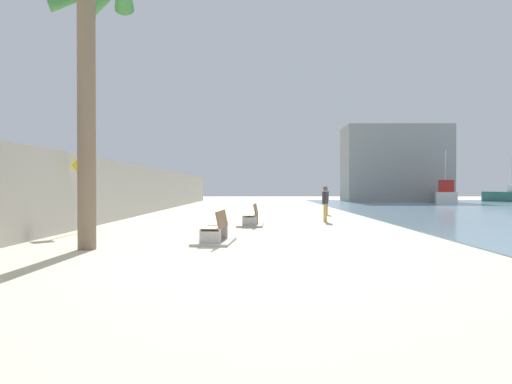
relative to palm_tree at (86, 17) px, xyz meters
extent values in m
plane|color=beige|center=(4.63, 16.05, -6.25)|extent=(120.00, 120.00, 0.00)
cube|color=#ADAAA3|center=(-2.87, 16.05, -4.75)|extent=(0.80, 64.00, 2.99)
cylinder|color=#7A6651|center=(-0.01, 0.02, -2.75)|extent=(0.49, 0.49, 7.00)
cube|color=#ADAAA3|center=(3.24, 0.86, -6.00)|extent=(0.61, 0.24, 0.50)
cube|color=#ADAAA3|center=(3.34, 2.25, -6.00)|extent=(0.61, 0.24, 0.50)
cube|color=brown|center=(3.29, 1.55, -5.80)|extent=(0.61, 1.63, 0.06)
cube|color=brown|center=(3.52, 1.54, -5.52)|extent=(0.28, 1.61, 0.50)
cube|color=#ADAAA3|center=(3.29, 1.55, -6.21)|extent=(1.25, 2.17, 0.08)
cube|color=#ADAAA3|center=(4.24, 7.26, -6.00)|extent=(0.61, 0.22, 0.50)
cube|color=#ADAAA3|center=(4.30, 8.66, -6.00)|extent=(0.61, 0.22, 0.50)
cube|color=brown|center=(4.27, 7.96, -5.80)|extent=(0.57, 1.62, 0.06)
cube|color=brown|center=(4.50, 7.95, -5.52)|extent=(0.23, 1.61, 0.50)
cube|color=#ADAAA3|center=(4.27, 7.96, -6.21)|extent=(1.19, 2.14, 0.08)
cylinder|color=#B22D33|center=(8.78, 16.94, -5.83)|extent=(0.12, 0.12, 0.84)
cylinder|color=#B22D33|center=(8.83, 16.82, -5.83)|extent=(0.12, 0.12, 0.84)
cube|color=navy|center=(8.80, 16.88, -5.11)|extent=(0.28, 0.36, 0.59)
sphere|color=tan|center=(8.80, 16.88, -4.67)|extent=(0.23, 0.23, 0.23)
cylinder|color=navy|center=(8.73, 17.09, -5.08)|extent=(0.09, 0.09, 0.54)
cylinder|color=navy|center=(8.88, 16.67, -5.08)|extent=(0.09, 0.09, 0.54)
cylinder|color=gold|center=(7.83, 10.43, -5.81)|extent=(0.12, 0.12, 0.87)
cylinder|color=gold|center=(7.90, 10.54, -5.81)|extent=(0.12, 0.12, 0.87)
cube|color=#333338|center=(7.86, 10.49, -5.07)|extent=(0.33, 0.37, 0.61)
sphere|color=brown|center=(7.86, 10.49, -4.62)|extent=(0.23, 0.23, 0.23)
cylinder|color=#333338|center=(7.74, 10.30, -5.04)|extent=(0.09, 0.09, 0.55)
cylinder|color=#333338|center=(7.98, 10.67, -5.04)|extent=(0.09, 0.09, 0.55)
cube|color=white|center=(24.49, 38.30, -5.63)|extent=(3.31, 4.98, 1.15)
cube|color=red|center=(24.29, 37.64, -4.42)|extent=(1.96, 2.35, 1.26)
cylinder|color=silver|center=(24.56, 38.52, -2.83)|extent=(0.12, 0.12, 4.44)
cylinder|color=silver|center=(33.53, 42.08, -2.97)|extent=(0.12, 0.12, 4.19)
cylinder|color=slate|center=(-1.96, 4.95, -4.85)|extent=(0.08, 0.08, 2.80)
cube|color=yellow|center=(-1.96, 4.95, -3.75)|extent=(0.85, 0.03, 0.85)
cube|color=gray|center=(20.74, 44.05, -1.81)|extent=(12.00, 6.00, 8.88)
camera|label=1|loc=(4.65, -12.91, -4.57)|focal=33.71mm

